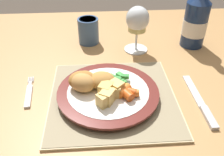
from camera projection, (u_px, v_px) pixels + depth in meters
name	position (u px, v px, depth m)	size (l,w,h in m)	color
dining_table	(119.00, 89.00, 0.80)	(1.15, 0.83, 0.74)	#AD7F4C
placemat	(113.00, 97.00, 0.61)	(0.30, 0.30, 0.01)	#CCB789
dinner_plate	(108.00, 93.00, 0.60)	(0.24, 0.24, 0.02)	white
breaded_croquettes	(88.00, 81.00, 0.59)	(0.12, 0.09, 0.04)	#B77F3D
green_beans_pile	(119.00, 79.00, 0.62)	(0.06, 0.06, 0.02)	#4CA84C
glazed_carrots	(127.00, 92.00, 0.57)	(0.06, 0.05, 0.02)	#CC5119
fork	(29.00, 94.00, 0.62)	(0.03, 0.13, 0.01)	silver
table_knife	(201.00, 104.00, 0.59)	(0.02, 0.20, 0.01)	silver
wine_glass	(137.00, 22.00, 0.75)	(0.07, 0.07, 0.14)	silver
bottle	(196.00, 20.00, 0.78)	(0.08, 0.08, 0.24)	navy
roast_potatoes	(109.00, 93.00, 0.56)	(0.07, 0.08, 0.03)	#E5BC66
drinking_cup	(88.00, 30.00, 0.82)	(0.07, 0.07, 0.08)	#385684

